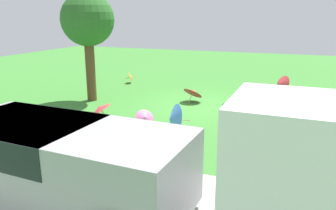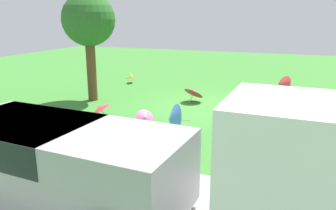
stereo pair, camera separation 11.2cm
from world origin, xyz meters
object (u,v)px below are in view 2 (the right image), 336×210
Objects in this scene: parasol_purple_1 at (288,127)px; parasol_pink_0 at (145,118)px; parasol_purple_0 at (230,104)px; van_dark at (56,157)px; parasol_red_0 at (194,92)px; parasol_blue_0 at (172,119)px; park_bench at (290,135)px; parasol_red_2 at (282,84)px; shade_tree at (89,21)px; parasol_red_1 at (100,108)px; parasol_orange_0 at (132,77)px.

parasol_purple_1 is 1.02× the size of parasol_pink_0.
parasol_purple_0 is 0.90× the size of parasol_pink_0.
van_dark is 4.57× the size of parasol_red_0.
park_bench is at bearing 177.00° from parasol_blue_0.
parasol_blue_0 reaches higher than park_bench.
parasol_purple_1 is (-0.50, 5.91, -0.08)m from parasol_red_2.
park_bench is 1.68× the size of parasol_red_2.
parasol_purple_1 is (-2.05, 1.96, 0.02)m from parasol_purple_0.
shade_tree is 4.10m from parasol_red_1.
parasol_orange_0 is 7.99m from parasol_blue_0.
parasol_blue_0 reaches higher than parasol_pink_0.
shade_tree reaches higher than parasol_red_1.
park_bench is at bearing 160.13° from shade_tree.
van_dark is 4.91× the size of parasol_blue_0.
parasol_red_2 is (-1.54, -3.95, 0.10)m from parasol_purple_0.
parasol_pink_0 is at bearing -174.09° from parasol_red_1.
van_dark reaches higher than parasol_orange_0.
park_bench is 2.23× the size of parasol_pink_0.
parasol_blue_0 is at bearing -3.00° from park_bench.
van_dark reaches higher than parasol_blue_0.
park_bench is at bearing 176.14° from parasol_red_1.
parasol_purple_0 is at bearing -104.29° from van_dark.
parasol_red_1 is (1.96, -4.48, -0.43)m from van_dark.
parasol_blue_0 is 1.28× the size of parasol_purple_1.
parasol_pink_0 is (-1.54, -0.16, -0.20)m from parasol_red_1.
parasol_purple_0 is 3.30m from parasol_pink_0.
shade_tree is 6.57× the size of parasol_purple_0.
van_dark is 7.17× the size of parasol_purple_0.
parasol_red_1 is 0.97× the size of parasol_blue_0.
shade_tree reaches higher than van_dark.
parasol_orange_0 is 0.65× the size of parasol_red_2.
van_dark is 7.47× the size of parasol_orange_0.
parasol_red_0 reaches higher than parasol_purple_0.
parasol_red_1 reaches higher than parasol_purple_0.
parasol_blue_0 is 1.31× the size of parasol_pink_0.
parasol_red_0 is at bearing -90.90° from van_dark.
parasol_red_1 is 0.95× the size of parasol_red_2.
van_dark is at bearing 53.09° from parasol_purple_1.
parasol_red_1 is 1.27× the size of parasol_pink_0.
parasol_red_0 is 1.40× the size of parasol_pink_0.
shade_tree is 4.65× the size of parasol_red_1.
park_bench is 3.27m from parasol_blue_0.
parasol_purple_0 is 4.58m from parasol_red_1.
shade_tree is 8.42m from parasol_purple_1.
parasol_red_2 is 1.30× the size of parasol_purple_1.
park_bench is 4.39m from parasol_pink_0.
van_dark is 2.88× the size of park_bench.
parasol_red_1 reaches higher than parasol_purple_1.
parasol_red_2 is 1.02× the size of parasol_blue_0.
parasol_purple_0 is 2.83m from parasol_purple_1.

